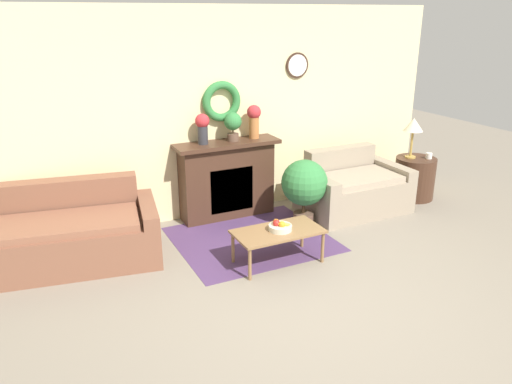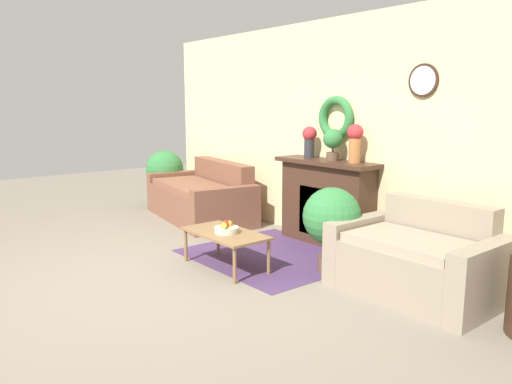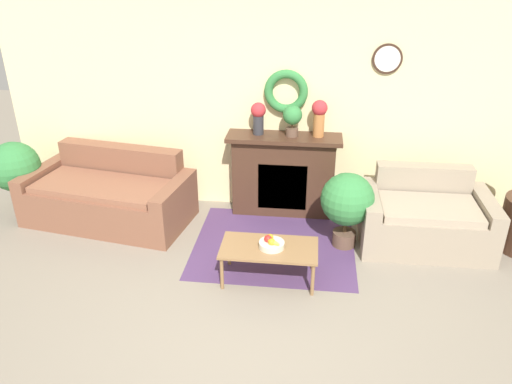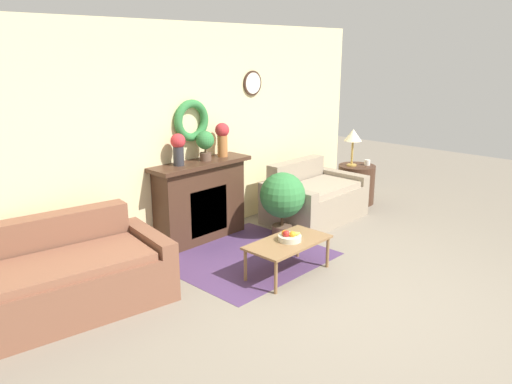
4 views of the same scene
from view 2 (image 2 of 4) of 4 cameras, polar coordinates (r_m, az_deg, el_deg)
The scene contains 13 objects.
ground_plane at distance 4.85m, azimuth -14.79°, elevation -10.75°, with size 16.00×16.00×0.00m, color gray.
floor_rug at distance 5.70m, azimuth 1.97°, elevation -7.22°, with size 1.80×1.61×0.01m.
wall_back at distance 6.22m, azimuth 8.82°, elevation 6.83°, with size 6.80×0.17×2.70m.
fireplace at distance 6.10m, azimuth 8.06°, elevation -1.12°, with size 1.38×0.41×1.03m.
couch_left at distance 7.46m, azimuth -6.23°, elevation -0.67°, with size 2.10×1.29×0.84m.
loveseat_right at distance 4.75m, azimuth 17.96°, elevation -7.45°, with size 1.42×0.92×0.82m.
coffee_table at distance 5.21m, azimuth -3.51°, elevation -5.00°, with size 0.96×0.51×0.38m.
fruit_bowl at distance 5.17m, azimuth -3.40°, elevation -4.17°, with size 0.25×0.25×0.12m.
vase_on_mantel_left at distance 6.22m, azimuth 6.12°, elevation 5.98°, with size 0.18×0.18×0.39m.
vase_on_mantel_right at distance 5.74m, azimuth 11.24°, elevation 5.81°, with size 0.18×0.18×0.44m.
potted_plant_on_mantel at distance 5.93m, azimuth 8.78°, elevation 5.74°, with size 0.23×0.23×0.37m.
potted_plant_floor_by_couch at distance 8.47m, azimuth -10.38°, elevation 2.45°, with size 0.62×0.62×0.92m.
potted_plant_floor_by_loveseat at distance 5.07m, azimuth 8.65°, elevation -3.07°, with size 0.59×0.59×0.87m.
Camera 2 is at (4.16, -1.83, 1.70)m, focal length 35.00 mm.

